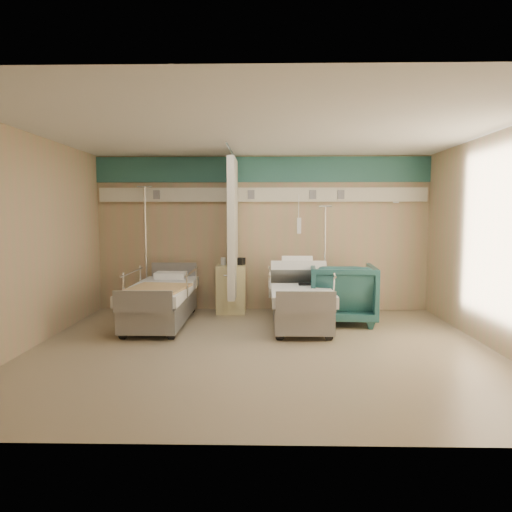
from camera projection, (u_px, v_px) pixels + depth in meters
The scene contains 13 objects.
ground at pixel (261, 349), 5.94m from camera, with size 6.00×5.00×0.00m, color gray.
room_walls at pixel (259, 206), 6.03m from camera, with size 6.04×5.04×2.82m.
bed_right at pixel (300, 305), 7.19m from camera, with size 1.00×2.16×0.63m, color silver, non-canonical shape.
bed_left at pixel (161, 305), 7.24m from camera, with size 1.00×2.16×0.63m, color silver, non-canonical shape.
bedside_cabinet at pixel (231, 289), 8.10m from camera, with size 0.50×0.48×0.85m, color beige.
visitor_armchair at pixel (342, 293), 7.37m from camera, with size 1.02×1.05×0.96m, color #1F4D4E.
waffle_blanket at pixel (344, 261), 7.30m from camera, with size 0.67×0.59×0.08m, color silver.
iv_stand_right at pixel (324, 290), 8.15m from camera, with size 0.34×0.34×1.90m.
iv_stand_left at pixel (147, 286), 8.19m from camera, with size 0.40×0.40×2.25m.
call_remote at pixel (305, 284), 7.20m from camera, with size 0.19×0.08×0.04m, color black.
tan_blanket at pixel (156, 289), 6.75m from camera, with size 0.81×1.02×0.04m, color tan.
toiletry_bag at pixel (238, 261), 8.14m from camera, with size 0.23×0.15×0.13m, color black.
white_cup at pixel (223, 261), 8.09m from camera, with size 0.09×0.09×0.13m, color white.
Camera 1 is at (0.05, -5.81, 1.74)m, focal length 32.00 mm.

